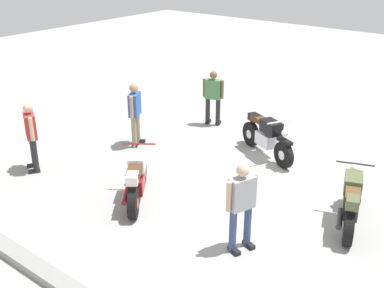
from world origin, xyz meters
TOP-DOWN VIEW (x-y plane):
  - ground_plane at (0.00, 0.00)m, footprint 40.00×40.00m
  - motorcycle_black_cruiser at (0.78, -1.67)m, footprint 1.93×1.06m
  - motorcycle_olive_vintage at (-2.03, 0.08)m, footprint 0.91×1.89m
  - motorcycle_cream_vintage at (1.74, 1.89)m, footprint 1.31×1.65m
  - person_in_green_shirt at (3.10, -2.61)m, footprint 0.62×0.41m
  - person_in_blue_shirt at (3.79, -0.16)m, footprint 0.48×0.61m
  - person_in_gray_shirt at (-0.83, 2.00)m, footprint 0.43×0.63m
  - person_in_red_shirt at (4.61, 2.35)m, footprint 0.60×0.47m

SIDE VIEW (x-z plane):
  - ground_plane at x=0.00m, z-range 0.00..0.00m
  - motorcycle_olive_vintage at x=-2.03m, z-range -0.05..1.02m
  - motorcycle_cream_vintage at x=1.74m, z-range -0.05..1.02m
  - motorcycle_black_cruiser at x=0.78m, z-range -0.02..1.06m
  - person_in_green_shirt at x=3.10m, z-range 0.10..1.68m
  - person_in_gray_shirt at x=-0.83m, z-range 0.11..1.73m
  - person_in_red_shirt at x=4.61m, z-range 0.11..1.74m
  - person_in_blue_shirt at x=3.79m, z-range 0.11..1.77m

